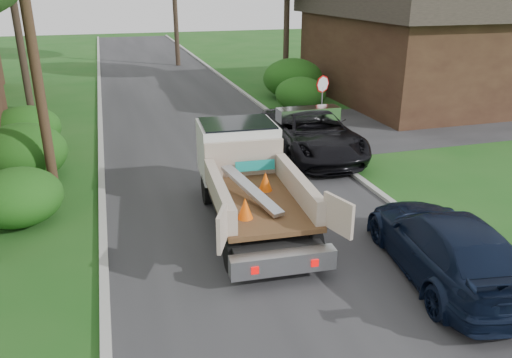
{
  "coord_description": "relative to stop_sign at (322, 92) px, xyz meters",
  "views": [
    {
      "loc": [
        -3.59,
        -10.53,
        6.07
      ],
      "look_at": [
        -0.03,
        1.39,
        1.2
      ],
      "focal_mm": 35.0,
      "sensor_mm": 36.0,
      "label": 1
    }
  ],
  "objects": [
    {
      "name": "ground",
      "position": [
        -5.2,
        -9.0,
        -1.78
      ],
      "size": [
        120.0,
        120.0,
        0.0
      ],
      "primitive_type": "plane",
      "color": "#184C15",
      "rests_on": "ground"
    },
    {
      "name": "road",
      "position": [
        -5.2,
        1.0,
        -1.77
      ],
      "size": [
        8.0,
        90.0,
        0.02
      ],
      "primitive_type": "cube",
      "color": "#28282B",
      "rests_on": "ground"
    },
    {
      "name": "side_street",
      "position": [
        6.8,
        0.0,
        -1.77
      ],
      "size": [
        16.0,
        7.0,
        0.02
      ],
      "primitive_type": "cube",
      "color": "#28282B",
      "rests_on": "ground"
    },
    {
      "name": "curb_left",
      "position": [
        -9.3,
        1.0,
        -1.72
      ],
      "size": [
        0.2,
        90.0,
        0.12
      ],
      "primitive_type": "cube",
      "color": "#9E9E99",
      "rests_on": "ground"
    },
    {
      "name": "curb_right",
      "position": [
        -1.1,
        1.0,
        -1.72
      ],
      "size": [
        0.2,
        90.0,
        0.12
      ],
      "primitive_type": "cube",
      "color": "#9E9E99",
      "rests_on": "ground"
    },
    {
      "name": "stop_sign",
      "position": [
        0.0,
        0.0,
        0.0
      ],
      "size": [
        0.71,
        0.32,
        2.48
      ],
      "color": "slate",
      "rests_on": "ground"
    },
    {
      "name": "utility_pole",
      "position": [
        -10.68,
        -4.02,
        3.4
      ],
      "size": [
        2.42,
        1.25,
        10.0
      ],
      "color": "#382619",
      "rests_on": "ground"
    },
    {
      "name": "house_right",
      "position": [
        7.8,
        5.0,
        1.38
      ],
      "size": [
        9.72,
        12.96,
        6.2
      ],
      "rotation": [
        0.0,
        0.0,
        1.57
      ],
      "color": "#351E15",
      "rests_on": "ground"
    },
    {
      "name": "hedge_left_a",
      "position": [
        -11.4,
        -6.0,
        -1.01
      ],
      "size": [
        2.34,
        2.34,
        1.53
      ],
      "primitive_type": "ellipsoid",
      "color": "#14450F",
      "rests_on": "ground"
    },
    {
      "name": "hedge_left_b",
      "position": [
        -11.7,
        -2.5,
        -0.84
      ],
      "size": [
        2.86,
        2.86,
        1.87
      ],
      "primitive_type": "ellipsoid",
      "color": "#14450F",
      "rests_on": "ground"
    },
    {
      "name": "hedge_left_c",
      "position": [
        -12.0,
        1.0,
        -0.93
      ],
      "size": [
        2.6,
        2.6,
        1.7
      ],
      "primitive_type": "ellipsoid",
      "color": "#14450F",
      "rests_on": "ground"
    },
    {
      "name": "hedge_right_a",
      "position": [
        0.6,
        4.0,
        -0.93
      ],
      "size": [
        2.6,
        2.6,
        1.7
      ],
      "primitive_type": "ellipsoid",
      "color": "#14450F",
      "rests_on": "ground"
    },
    {
      "name": "hedge_right_b",
      "position": [
        1.3,
        7.0,
        -0.67
      ],
      "size": [
        3.38,
        3.38,
        2.21
      ],
      "primitive_type": "ellipsoid",
      "color": "#14450F",
      "rests_on": "ground"
    },
    {
      "name": "flatbed_truck",
      "position": [
        -5.37,
        -7.04,
        -0.51
      ],
      "size": [
        2.92,
        6.3,
        2.33
      ],
      "rotation": [
        0.0,
        0.0,
        -0.06
      ],
      "color": "black",
      "rests_on": "ground"
    },
    {
      "name": "black_pickup",
      "position": [
        -1.6,
        -2.78,
        -0.93
      ],
      "size": [
        3.17,
        6.23,
        1.69
      ],
      "primitive_type": "imported",
      "rotation": [
        0.0,
        0.0,
        -0.06
      ],
      "color": "black",
      "rests_on": "ground"
    },
    {
      "name": "navy_suv",
      "position": [
        -2.05,
        -11.5,
        -1.03
      ],
      "size": [
        2.84,
        5.4,
        1.49
      ],
      "primitive_type": "imported",
      "rotation": [
        0.0,
        0.0,
        2.99
      ],
      "color": "black",
      "rests_on": "ground"
    }
  ]
}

